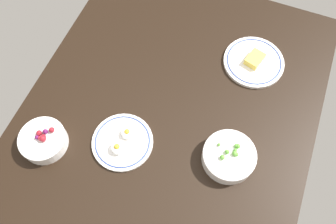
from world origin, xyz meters
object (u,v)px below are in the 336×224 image
object	(u,v)px
plate_eggs	(122,142)
bowl_peas	(229,156)
bowl_berries	(43,140)
plate_cheese	(254,62)

from	to	relation	value
plate_eggs	bowl_peas	bearing A→B (deg)	-78.03
bowl_peas	bowl_berries	bearing A→B (deg)	106.11
plate_cheese	bowl_berries	bearing A→B (deg)	135.05
bowl_berries	bowl_peas	world-z (taller)	bowl_berries
plate_cheese	plate_eggs	distance (cm)	56.76
bowl_peas	plate_eggs	size ratio (longest dim) A/B	0.85
bowl_berries	bowl_peas	bearing A→B (deg)	-73.89
bowl_berries	plate_eggs	xyz separation A→B (cm)	(9.51, -23.81, -1.82)
bowl_peas	plate_cheese	bearing A→B (deg)	2.92
bowl_berries	plate_eggs	distance (cm)	25.70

